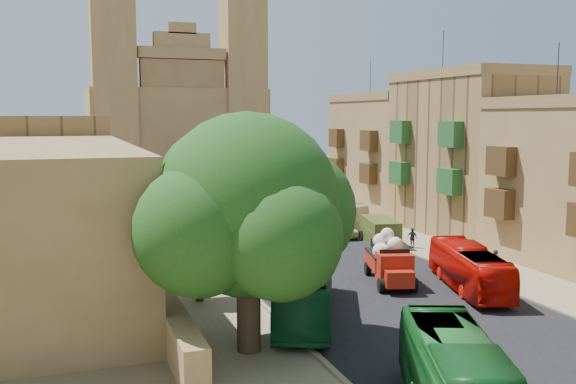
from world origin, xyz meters
TOP-DOWN VIEW (x-y plane):
  - ground at (0.00, 0.00)m, footprint 260.00×260.00m
  - road_surface at (0.00, 30.00)m, footprint 14.00×140.00m
  - sidewalk_east at (9.50, 30.00)m, footprint 5.00×140.00m
  - sidewalk_west at (-9.50, 30.00)m, footprint 5.00×140.00m
  - kerb_east at (7.00, 30.00)m, footprint 0.25×140.00m
  - kerb_west at (-7.00, 30.00)m, footprint 0.25×140.00m
  - townhouse_c at (15.95, 25.00)m, footprint 9.00×14.00m
  - townhouse_d at (15.95, 39.00)m, footprint 9.00×14.00m
  - west_wall at (-12.50, 20.00)m, footprint 1.00×40.00m
  - west_building_low at (-18.00, 18.00)m, footprint 10.00×28.00m
  - west_building_mid at (-18.00, 44.00)m, footprint 10.00×22.00m
  - church at (-0.00, 78.61)m, footprint 28.00×22.50m
  - ficus_tree at (-9.41, 4.01)m, footprint 10.21×9.39m
  - street_tree_a at (-10.00, 12.00)m, footprint 2.91×2.91m
  - street_tree_b at (-10.00, 24.00)m, footprint 2.95×2.95m
  - street_tree_c at (-10.00, 36.00)m, footprint 3.07×3.07m
  - street_tree_d at (-10.00, 48.00)m, footprint 2.98×2.98m
  - red_truck at (1.53, 11.94)m, footprint 3.45×5.82m
  - olive_pickup at (6.50, 22.69)m, footprint 3.13×5.19m
  - bus_green_north at (-5.49, 7.64)m, footprint 6.63×10.94m
  - bus_red_east at (5.14, 9.10)m, footprint 4.60×9.42m
  - bus_cream_east at (4.67, 30.71)m, footprint 5.66×10.13m
  - car_blue_a at (-3.36, 14.87)m, footprint 2.15×3.41m
  - car_white_a at (-3.80, 28.11)m, footprint 2.01×3.77m
  - car_cream at (4.79, 26.40)m, footprint 1.95×3.96m
  - car_dkblue at (-1.68, 41.53)m, footprint 2.12×3.93m
  - car_white_b at (0.74, 39.85)m, footprint 3.27×4.53m
  - car_blue_b at (-3.61, 50.28)m, footprint 2.92×4.61m
  - pedestrian_a at (8.29, 10.94)m, footprint 0.71×0.53m
  - pedestrian_c at (8.16, 20.68)m, footprint 0.71×0.98m

SIDE VIEW (x-z plane):
  - ground at x=0.00m, z-range 0.00..0.00m
  - road_surface at x=0.00m, z-range 0.00..0.01m
  - sidewalk_east at x=9.50m, z-range 0.00..0.01m
  - sidewalk_west at x=-9.50m, z-range 0.00..0.01m
  - kerb_east at x=7.00m, z-range 0.00..0.12m
  - kerb_west at x=-7.00m, z-range 0.00..0.12m
  - car_cream at x=4.79m, z-range 0.00..1.08m
  - car_dkblue at x=-1.68m, z-range 0.00..1.08m
  - car_blue_a at x=-3.36m, z-range 0.00..1.08m
  - car_white_a at x=-3.80m, z-range 0.00..1.18m
  - car_white_b at x=0.74m, z-range 0.00..1.43m
  - car_blue_b at x=-3.61m, z-range 0.00..1.44m
  - pedestrian_c at x=8.16m, z-range 0.00..1.54m
  - pedestrian_a at x=8.29m, z-range 0.00..1.78m
  - west_wall at x=-12.50m, z-range 0.00..1.80m
  - olive_pickup at x=6.50m, z-range -0.02..1.98m
  - bus_red_east at x=5.14m, z-range 0.00..2.56m
  - bus_cream_east at x=4.67m, z-range 0.00..2.77m
  - red_truck at x=1.53m, z-range -0.19..3.02m
  - bus_green_north at x=-5.49m, z-range 0.00..3.02m
  - street_tree_a at x=-10.00m, z-range 0.75..5.22m
  - street_tree_b at x=-10.00m, z-range 0.76..5.29m
  - street_tree_d at x=-10.00m, z-range 0.77..5.35m
  - street_tree_c at x=-10.00m, z-range 0.79..5.51m
  - west_building_low at x=-18.00m, z-range 0.00..8.40m
  - west_building_mid at x=-18.00m, z-range 0.00..10.00m
  - ficus_tree at x=-9.41m, z-range 0.93..11.13m
  - townhouse_d at x=15.95m, z-range -1.79..14.11m
  - townhouse_c at x=15.95m, z-range -1.79..15.61m
  - church at x=0.00m, z-range -8.63..27.67m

